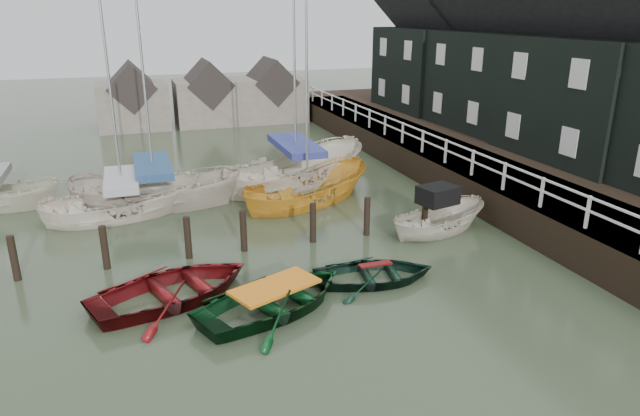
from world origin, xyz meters
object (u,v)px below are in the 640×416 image
object	(u,v)px
sailboat_c	(307,201)
sailboat_b	(156,203)
rowboat_dkgreen	(375,281)
sailboat_d	(296,182)
motorboat	(438,229)
sailboat_a	(125,214)
rowboat_green	(276,309)
rowboat_red	(175,300)

from	to	relation	value
sailboat_c	sailboat_b	bearing A→B (deg)	51.25
sailboat_c	rowboat_dkgreen	bearing A→B (deg)	153.35
sailboat_d	sailboat_b	bearing A→B (deg)	74.66
motorboat	sailboat_c	world-z (taller)	sailboat_c
sailboat_d	sailboat_c	bearing A→B (deg)	150.04
rowboat_dkgreen	sailboat_d	bearing A→B (deg)	4.05
motorboat	sailboat_a	xyz separation A→B (m)	(-10.69, 5.45, -0.04)
rowboat_green	motorboat	distance (m)	7.87
rowboat_green	sailboat_a	distance (m)	9.81
motorboat	sailboat_c	size ratio (longest dim) A/B	0.42
motorboat	sailboat_d	xyz separation A→B (m)	(-3.16, 7.39, -0.04)
rowboat_green	sailboat_b	bearing A→B (deg)	-8.65
motorboat	rowboat_green	bearing A→B (deg)	103.81
rowboat_red	sailboat_b	xyz separation A→B (m)	(0.01, 8.63, 0.06)
motorboat	rowboat_dkgreen	bearing A→B (deg)	114.03
rowboat_red	rowboat_green	xyz separation A→B (m)	(2.50, -1.42, 0.00)
rowboat_red	sailboat_d	xyz separation A→B (m)	(6.31, 9.60, 0.06)
rowboat_green	sailboat_b	world-z (taller)	sailboat_b
sailboat_c	sailboat_d	world-z (taller)	sailboat_d
sailboat_b	sailboat_d	world-z (taller)	sailboat_d
rowboat_green	sailboat_d	bearing A→B (deg)	-41.62
motorboat	sailboat_a	bearing A→B (deg)	49.30
sailboat_b	sailboat_d	xyz separation A→B (m)	(6.30, 0.97, -0.00)
motorboat	sailboat_b	bearing A→B (deg)	42.15
motorboat	sailboat_b	xyz separation A→B (m)	(-9.46, 6.42, -0.04)
sailboat_c	sailboat_d	xyz separation A→B (m)	(0.26, 2.56, 0.05)
rowboat_red	sailboat_b	size ratio (longest dim) A/B	0.37
motorboat	sailboat_d	bearing A→B (deg)	9.45
sailboat_b	motorboat	bearing A→B (deg)	-107.62
rowboat_red	sailboat_b	world-z (taller)	sailboat_b
motorboat	rowboat_red	bearing A→B (deg)	89.44
rowboat_green	rowboat_dkgreen	world-z (taller)	rowboat_green
rowboat_red	rowboat_green	distance (m)	2.87
rowboat_green	sailboat_a	world-z (taller)	sailboat_a
rowboat_green	sailboat_d	world-z (taller)	sailboat_d
motorboat	sailboat_d	size ratio (longest dim) A/B	0.31
motorboat	sailboat_b	world-z (taller)	sailboat_b
motorboat	sailboat_c	distance (m)	5.92
sailboat_b	sailboat_a	bearing A→B (deg)	144.73
motorboat	sailboat_c	xyz separation A→B (m)	(-3.42, 4.83, -0.09)
rowboat_red	sailboat_b	bearing A→B (deg)	-20.58
rowboat_red	rowboat_dkgreen	size ratio (longest dim) A/B	1.28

